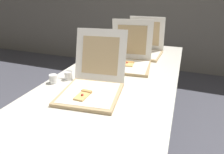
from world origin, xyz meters
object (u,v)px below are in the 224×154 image
cup_white_far (108,56)px  cup_white_near_center (68,76)px  pizza_box_front (93,84)px  cup_white_mid (84,65)px  pizza_box_back (143,49)px  cup_white_near_left (53,79)px  pizza_box_middle (129,60)px  table (117,81)px

cup_white_far → cup_white_near_center: size_ratio=1.00×
pizza_box_front → cup_white_mid: pizza_box_front is taller
pizza_box_back → cup_white_far: bearing=-135.0°
pizza_box_front → cup_white_near_center: pizza_box_front is taller
pizza_box_back → cup_white_near_center: bearing=-112.5°
cup_white_near_left → cup_white_near_center: (0.07, 0.09, 0.00)m
pizza_box_middle → cup_white_near_center: pizza_box_middle is taller
pizza_box_front → cup_white_mid: bearing=118.6°
pizza_box_front → pizza_box_back: 0.99m
pizza_box_back → cup_white_near_left: bearing=-114.0°
pizza_box_middle → cup_white_near_left: size_ratio=6.49×
pizza_box_middle → cup_white_far: bearing=146.1°
cup_white_near_center → pizza_box_back: bearing=65.1°
pizza_box_front → cup_white_far: 0.72m
pizza_box_back → cup_white_near_left: pizza_box_back is taller
pizza_box_middle → cup_white_near_center: bearing=-135.2°
pizza_box_front → cup_white_far: bearing=96.2°
table → pizza_box_front: size_ratio=4.11×
pizza_box_middle → cup_white_far: pizza_box_middle is taller
pizza_box_front → cup_white_far: (-0.17, 0.70, -0.02)m
cup_white_mid → cup_white_near_center: 0.25m
cup_white_near_left → pizza_box_back: bearing=63.6°
cup_white_far → cup_white_mid: same height
pizza_box_back → cup_white_far: size_ratio=6.07×
cup_white_near_left → cup_white_near_center: 0.12m
pizza_box_back → cup_white_far: 0.42m
pizza_box_front → cup_white_near_center: size_ratio=8.27×
table → pizza_box_front: 0.34m
pizza_box_front → cup_white_near_left: pizza_box_front is taller
pizza_box_middle → pizza_box_back: 0.42m
cup_white_far → cup_white_near_left: size_ratio=1.00×
table → cup_white_near_center: (-0.33, -0.21, 0.08)m
cup_white_far → cup_white_mid: size_ratio=1.00×
pizza_box_back → cup_white_mid: size_ratio=6.07×
pizza_box_front → pizza_box_middle: (0.09, 0.57, 0.00)m
table → cup_white_mid: 0.33m
pizza_box_front → pizza_box_back: (0.14, 0.98, 0.00)m
pizza_box_front → pizza_box_middle: 0.58m
pizza_box_middle → cup_white_mid: 0.41m
pizza_box_middle → cup_white_far: size_ratio=6.49×
cup_white_far → cup_white_mid: bearing=-105.0°
cup_white_far → pizza_box_back: bearing=42.6°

